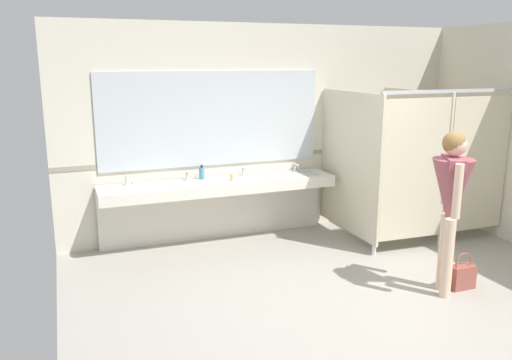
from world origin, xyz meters
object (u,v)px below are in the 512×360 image
(handbag, at_px, (462,276))
(soap_dispenser, at_px, (202,173))
(person_standing, at_px, (451,193))
(paper_cup, at_px, (233,177))

(handbag, height_order, soap_dispenser, soap_dispenser)
(soap_dispenser, bearing_deg, person_standing, -52.28)
(person_standing, bearing_deg, soap_dispenser, 127.72)
(soap_dispenser, distance_m, paper_cup, 0.41)
(person_standing, distance_m, paper_cup, 2.67)
(paper_cup, bearing_deg, soap_dispenser, 148.42)
(handbag, distance_m, paper_cup, 2.90)
(soap_dispenser, bearing_deg, paper_cup, -31.58)
(soap_dispenser, height_order, paper_cup, soap_dispenser)
(handbag, bearing_deg, soap_dispenser, 131.49)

